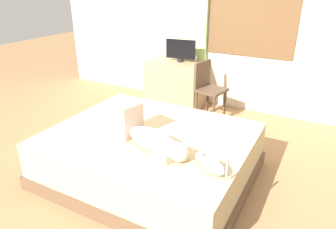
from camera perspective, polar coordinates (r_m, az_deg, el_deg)
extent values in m
plane|color=olive|center=(3.40, -3.08, -11.19)|extent=(16.00, 16.00, 0.00)
cube|color=beige|center=(4.99, 11.57, 17.62)|extent=(6.40, 0.12, 2.90)
cube|color=brown|center=(4.83, 15.29, 17.00)|extent=(1.30, 0.02, 1.14)
cube|color=white|center=(4.83, 15.29, 17.00)|extent=(1.22, 0.02, 1.06)
cube|color=brown|center=(3.37, -3.16, -10.06)|extent=(2.04, 1.67, 0.14)
cube|color=tan|center=(3.24, -3.26, -6.33)|extent=(1.99, 1.62, 0.37)
ellipsoid|color=#8C939E|center=(2.85, -2.92, -4.58)|extent=(0.61, 0.40, 0.17)
sphere|color=beige|center=(2.65, 2.12, -7.04)|extent=(0.17, 0.17, 0.17)
cube|color=beige|center=(3.08, -7.76, -0.80)|extent=(0.32, 0.30, 0.34)
cube|color=beige|center=(2.74, 0.25, -6.95)|extent=(0.27, 0.32, 0.08)
ellipsoid|color=gray|center=(2.53, 8.30, -9.37)|extent=(0.28, 0.21, 0.13)
sphere|color=gray|center=(2.62, 5.95, -7.74)|extent=(0.08, 0.08, 0.08)
cylinder|color=gray|center=(2.41, 10.90, -9.58)|extent=(0.03, 0.03, 0.16)
cube|color=#997A56|center=(5.11, 1.44, 5.81)|extent=(0.90, 0.56, 0.74)
cylinder|color=black|center=(4.97, 2.31, 10.01)|extent=(0.10, 0.10, 0.05)
cube|color=black|center=(4.93, 2.34, 11.98)|extent=(0.48, 0.08, 0.30)
cylinder|color=white|center=(5.03, 4.94, 10.27)|extent=(0.07, 0.07, 0.08)
cylinder|color=#4C3828|center=(4.69, 10.42, 1.77)|extent=(0.04, 0.04, 0.44)
cylinder|color=#4C3828|center=(4.45, 8.43, 0.66)|extent=(0.04, 0.04, 0.44)
cylinder|color=#4C3828|center=(4.84, 7.32, 2.66)|extent=(0.04, 0.04, 0.44)
cylinder|color=#4C3828|center=(4.60, 5.23, 1.63)|extent=(0.04, 0.04, 0.44)
cube|color=#4C3828|center=(4.56, 8.02, 4.50)|extent=(0.45, 0.45, 0.04)
cube|color=#4C3828|center=(4.58, 6.37, 7.45)|extent=(0.12, 0.38, 0.38)
cube|color=#ADCC75|center=(5.09, 4.85, 16.17)|extent=(0.44, 0.06, 2.56)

